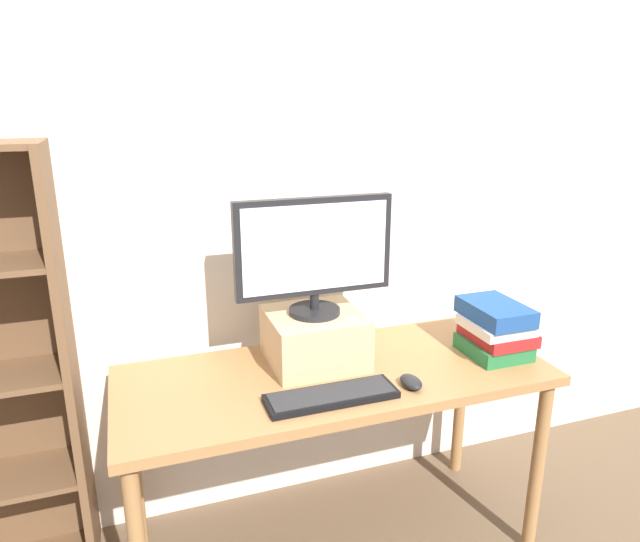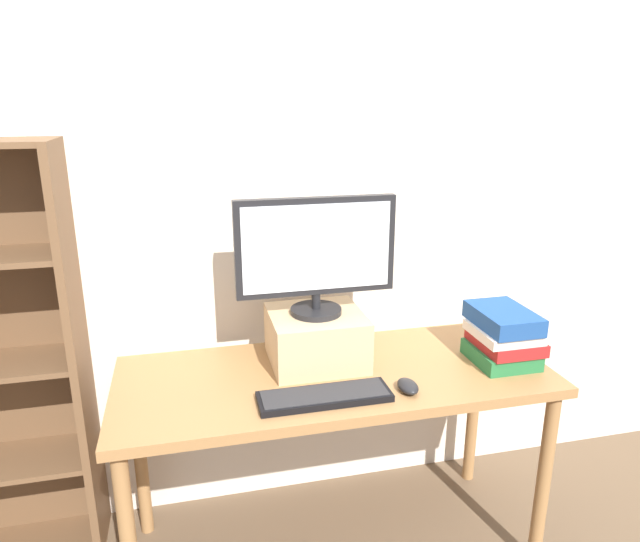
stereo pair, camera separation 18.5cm
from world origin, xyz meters
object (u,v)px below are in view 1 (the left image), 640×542
object	(u,v)px
riser_box	(315,338)
computer_mouse	(411,382)
desk	(335,392)
keyboard	(331,396)
book_stack	(495,329)
computer_monitor	(314,252)

from	to	relation	value
riser_box	computer_mouse	world-z (taller)	riser_box
desk	keyboard	world-z (taller)	keyboard
desk	book_stack	size ratio (longest dim) A/B	5.69
riser_box	keyboard	world-z (taller)	riser_box
keyboard	book_stack	xyz separation A→B (m)	(0.70, 0.12, 0.09)
computer_monitor	computer_mouse	world-z (taller)	computer_monitor
riser_box	keyboard	size ratio (longest dim) A/B	0.78
computer_monitor	keyboard	xyz separation A→B (m)	(-0.04, -0.28, -0.40)
computer_monitor	book_stack	world-z (taller)	computer_monitor
book_stack	keyboard	bearing A→B (deg)	-170.36
computer_mouse	keyboard	bearing A→B (deg)	178.06
keyboard	computer_mouse	world-z (taller)	computer_mouse
keyboard	book_stack	distance (m)	0.72
keyboard	computer_mouse	xyz separation A→B (m)	(0.28, -0.01, 0.01)
desk	computer_mouse	distance (m)	0.29
desk	computer_mouse	world-z (taller)	computer_mouse
desk	keyboard	bearing A→B (deg)	-114.59
riser_box	keyboard	bearing A→B (deg)	-97.81
desk	riser_box	xyz separation A→B (m)	(-0.04, 0.10, 0.18)
desk	computer_monitor	distance (m)	0.51
keyboard	riser_box	bearing A→B (deg)	82.19
desk	riser_box	distance (m)	0.21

